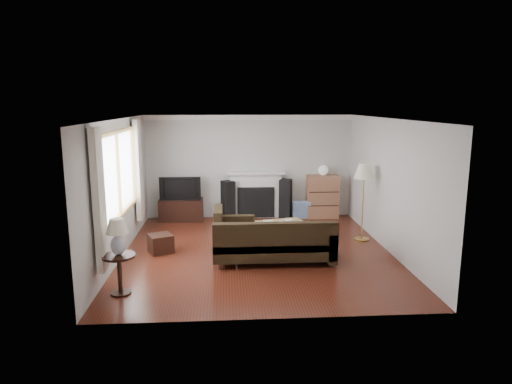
{
  "coord_description": "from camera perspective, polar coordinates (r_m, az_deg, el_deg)",
  "views": [
    {
      "loc": [
        -0.57,
        -8.26,
        2.78
      ],
      "look_at": [
        0.0,
        0.3,
        1.1
      ],
      "focal_mm": 32.0,
      "sensor_mm": 36.0,
      "label": 1
    }
  ],
  "objects": [
    {
      "name": "speaker_left",
      "position": [
        11.03,
        -3.51,
        -1.03
      ],
      "size": [
        0.36,
        0.39,
        0.94
      ],
      "primitive_type": "cube",
      "rotation": [
        0.0,
        0.0,
        0.39
      ],
      "color": "black",
      "rests_on": "ground"
    },
    {
      "name": "sectional_sofa",
      "position": [
        8.12,
        2.21,
        -6.18
      ],
      "size": [
        2.31,
        1.69,
        0.75
      ],
      "primitive_type": "cube",
      "color": "black",
      "rests_on": "ground"
    },
    {
      "name": "footstool",
      "position": [
        8.85,
        -11.83,
        -6.31
      ],
      "size": [
        0.54,
        0.54,
        0.35
      ],
      "primitive_type": "cube",
      "rotation": [
        0.0,
        0.0,
        0.43
      ],
      "color": "black",
      "rests_on": "ground"
    },
    {
      "name": "speaker_right",
      "position": [
        11.12,
        3.71,
        -0.88
      ],
      "size": [
        0.36,
        0.39,
        0.96
      ],
      "primitive_type": "cube",
      "rotation": [
        0.0,
        0.0,
        -0.34
      ],
      "color": "black",
      "rests_on": "ground"
    },
    {
      "name": "floor_lamp",
      "position": [
        9.52,
        13.23,
        -1.29
      ],
      "size": [
        0.53,
        0.53,
        1.58
      ],
      "primitive_type": "cube",
      "rotation": [
        0.0,
        0.0,
        -0.39
      ],
      "color": "#BB9341",
      "rests_on": "ground"
    },
    {
      "name": "table_lamp",
      "position": [
        6.92,
        -16.92,
        -5.42
      ],
      "size": [
        0.33,
        0.33,
        0.53
      ],
      "primitive_type": "cube",
      "color": "silver",
      "rests_on": "side_table"
    },
    {
      "name": "bookshelf",
      "position": [
        11.28,
        8.3,
        -0.56
      ],
      "size": [
        0.77,
        0.36,
        1.06
      ],
      "primitive_type": "cube",
      "color": "#996447",
      "rests_on": "ground"
    },
    {
      "name": "tv_stand",
      "position": [
        11.1,
        -9.32,
        -2.21
      ],
      "size": [
        1.04,
        0.47,
        0.52
      ],
      "primitive_type": "cube",
      "color": "black",
      "rests_on": "ground"
    },
    {
      "name": "window",
      "position": [
        8.37,
        -16.75,
        2.15
      ],
      "size": [
        0.12,
        2.74,
        1.54
      ],
      "primitive_type": "cube",
      "color": "olive",
      "rests_on": "room"
    },
    {
      "name": "globe_lamp",
      "position": [
        11.16,
        8.4,
        2.7
      ],
      "size": [
        0.24,
        0.24,
        0.24
      ],
      "primitive_type": "sphere",
      "color": "white",
      "rests_on": "bookshelf"
    },
    {
      "name": "curtain_far",
      "position": [
        9.85,
        -14.49,
        2.67
      ],
      "size": [
        0.1,
        0.35,
        2.1
      ],
      "primitive_type": "cube",
      "color": "beige",
      "rests_on": "room"
    },
    {
      "name": "television",
      "position": [
        10.99,
        -9.41,
        0.52
      ],
      "size": [
        0.97,
        0.13,
        0.56
      ],
      "primitive_type": "imported",
      "color": "black",
      "rests_on": "tv_stand"
    },
    {
      "name": "curtain_near",
      "position": [
        6.93,
        -19.02,
        -1.02
      ],
      "size": [
        0.1,
        0.35,
        2.1
      ],
      "primitive_type": "cube",
      "color": "beige",
      "rests_on": "room"
    },
    {
      "name": "fireplace",
      "position": [
        11.15,
        -0.03,
        -0.33
      ],
      "size": [
        1.4,
        0.26,
        1.15
      ],
      "primitive_type": "cube",
      "color": "white",
      "rests_on": "room"
    },
    {
      "name": "side_table",
      "position": [
        7.1,
        -16.66,
        -9.84
      ],
      "size": [
        0.48,
        0.48,
        0.61
      ],
      "primitive_type": "cube",
      "color": "black",
      "rests_on": "ground"
    },
    {
      "name": "coffee_table",
      "position": [
        9.38,
        2.95,
        -4.92
      ],
      "size": [
        1.12,
        0.79,
        0.39
      ],
      "primitive_type": "cube",
      "rotation": [
        0.0,
        0.0,
        0.26
      ],
      "color": "#987A49",
      "rests_on": "ground"
    },
    {
      "name": "room",
      "position": [
        8.42,
        0.14,
        0.61
      ],
      "size": [
        5.1,
        5.6,
        2.54
      ],
      "color": "#4B1C10",
      "rests_on": "ground"
    }
  ]
}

